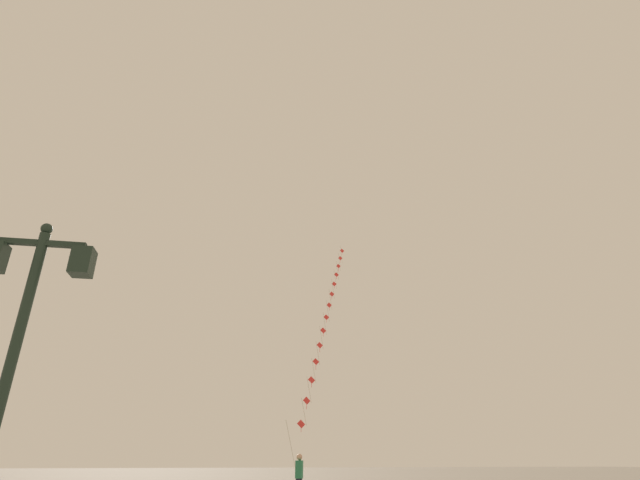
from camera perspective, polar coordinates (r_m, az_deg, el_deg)
The scene contains 3 objects.
twin_lantern_lamp_post at distance 7.53m, azimuth -32.02°, elevation -8.05°, with size 1.44×0.28×4.64m.
kite_train at distance 30.75m, azimuth 0.66°, elevation -9.64°, with size 6.25×16.29×18.03m.
kite_flyer at distance 19.69m, azimuth -2.52°, elevation -26.53°, with size 0.34×0.63×1.71m.
Camera 1 is at (-0.35, -0.46, 1.54)m, focal length 26.76 mm.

